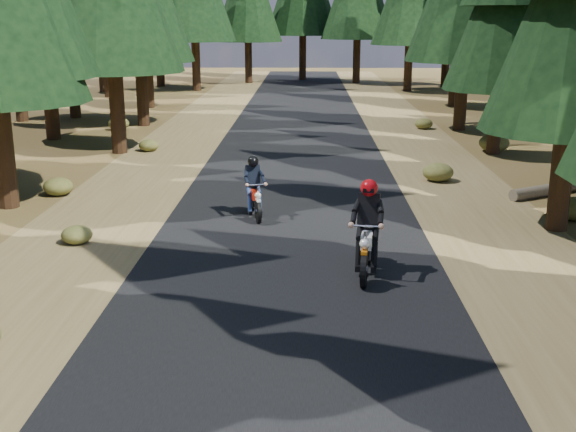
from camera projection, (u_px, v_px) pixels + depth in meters
The scene contains 7 objects.
ground at pixel (286, 301), 12.31m from camera, with size 120.00×120.00×0.00m, color #4D391B.
road at pixel (292, 221), 17.13m from camera, with size 6.00×100.00×0.01m, color black.
shoulder_l at pixel (100, 220), 17.25m from camera, with size 3.20×100.00×0.01m, color brown.
shoulder_r at pixel (486, 223), 17.02m from camera, with size 3.20×100.00×0.01m, color brown.
understory_shrubs at pixel (363, 180), 20.27m from camera, with size 15.90×28.67×0.65m.
rider_lead at pixel (367, 244), 13.42m from camera, with size 0.89×2.08×1.80m.
rider_follow at pixel (254, 197), 17.37m from camera, with size 0.86×1.72×1.48m.
Camera 1 is at (0.33, -11.48, 4.67)m, focal length 45.00 mm.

